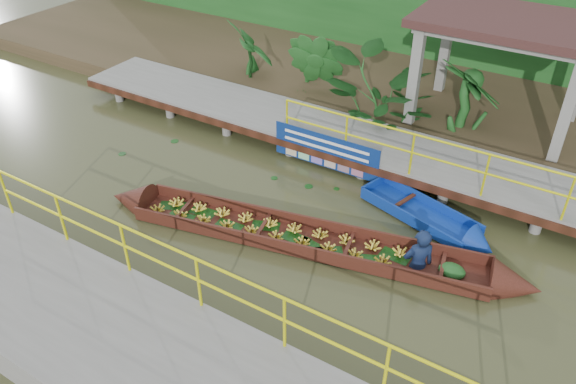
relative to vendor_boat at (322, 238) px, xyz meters
The scene contains 10 objects.
ground 1.45m from the vendor_boat, behind, with size 80.00×80.00×0.00m, color #32341A.
land_strip 7.71m from the vendor_boat, 100.66° to the left, with size 30.00×8.00×0.45m, color #342C1A.
far_dock 3.79m from the vendor_boat, 111.86° to the left, with size 16.00×2.06×1.66m.
near_dock 4.14m from the vendor_boat, 95.92° to the right, with size 18.00×2.40×1.73m.
pavilion 7.05m from the vendor_boat, 76.15° to the left, with size 4.40×3.00×3.00m.
foliage_backdrop 10.33m from the vendor_boat, 98.06° to the left, with size 30.00×0.80×4.00m, color #154216.
vendor_boat is the anchor object (origin of this frame).
moored_blue_boat 2.69m from the vendor_boat, 40.25° to the left, with size 3.18×1.62×0.74m.
blue_banner 2.89m from the vendor_boat, 116.91° to the left, with size 2.77×0.04×0.86m.
tropical_plants 5.54m from the vendor_boat, 81.30° to the left, with size 14.34×1.34×1.67m.
Camera 1 is at (5.38, -7.81, 7.40)m, focal length 35.00 mm.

